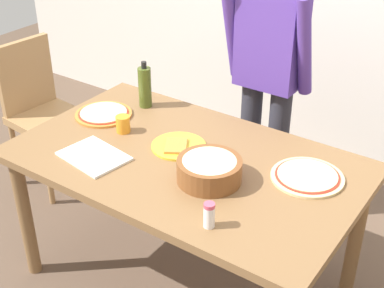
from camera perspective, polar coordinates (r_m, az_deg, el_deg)
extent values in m
plane|color=brown|center=(2.98, -0.56, -14.00)|extent=(8.00, 8.00, 0.00)
cube|color=brown|center=(2.52, -0.65, -1.85)|extent=(1.60, 0.96, 0.04)
cylinder|color=brown|center=(2.93, -16.98, -7.23)|extent=(0.07, 0.07, 0.72)
cylinder|color=brown|center=(3.37, -6.70, -0.62)|extent=(0.07, 0.07, 0.72)
cylinder|color=brown|center=(2.79, 16.70, -9.28)|extent=(0.07, 0.07, 0.72)
cylinder|color=#2D2D38|center=(3.27, 5.99, -0.28)|extent=(0.12, 0.12, 0.85)
cylinder|color=#2D2D38|center=(3.20, 8.79, -1.21)|extent=(0.12, 0.12, 0.85)
cube|color=#56389E|center=(2.94, 8.28, 11.04)|extent=(0.34, 0.20, 0.55)
cylinder|color=#56389E|center=(2.99, 4.19, 11.62)|extent=(0.07, 0.21, 0.55)
cylinder|color=#56389E|center=(2.81, 11.64, 9.86)|extent=(0.07, 0.21, 0.55)
cube|color=#A37A4C|center=(3.57, -14.75, 2.53)|extent=(0.44, 0.44, 0.05)
cube|color=#A37A4C|center=(3.60, -16.98, 6.88)|extent=(0.08, 0.38, 0.45)
cylinder|color=#A37A4C|center=(3.49, -14.76, -2.95)|extent=(0.04, 0.04, 0.45)
cylinder|color=#A37A4C|center=(3.65, -10.54, -0.76)|extent=(0.04, 0.04, 0.45)
cylinder|color=#A37A4C|center=(3.74, -17.87, -1.05)|extent=(0.04, 0.04, 0.45)
cylinder|color=#A37A4C|center=(3.89, -13.79, 0.92)|extent=(0.04, 0.04, 0.45)
cylinder|color=beige|center=(2.41, 11.93, -3.40)|extent=(0.32, 0.32, 0.01)
cylinder|color=#B22D1E|center=(2.41, 11.95, -3.24)|extent=(0.28, 0.28, 0.00)
cylinder|color=beige|center=(2.41, 11.96, -3.16)|extent=(0.26, 0.26, 0.00)
cylinder|color=#C67A33|center=(2.91, -9.20, 3.08)|extent=(0.30, 0.30, 0.01)
cylinder|color=#B22D1E|center=(2.91, -9.22, 3.22)|extent=(0.26, 0.26, 0.00)
cylinder|color=beige|center=(2.91, -9.22, 3.29)|extent=(0.24, 0.24, 0.00)
cylinder|color=gold|center=(2.59, -1.41, -0.21)|extent=(0.26, 0.26, 0.01)
cube|color=#CC8438|center=(2.57, -1.67, -0.17)|extent=(0.16, 0.17, 0.01)
cylinder|color=brown|center=(2.33, 1.82, -2.76)|extent=(0.28, 0.28, 0.10)
ellipsoid|color=beige|center=(2.31, 1.84, -1.93)|extent=(0.25, 0.25, 0.05)
cylinder|color=#47561E|center=(2.94, -4.93, 5.90)|extent=(0.07, 0.07, 0.22)
cylinder|color=black|center=(2.89, -5.04, 8.21)|extent=(0.03, 0.03, 0.04)
cylinder|color=orange|center=(2.72, -7.20, 2.08)|extent=(0.07, 0.07, 0.08)
cylinder|color=white|center=(2.08, 1.80, -7.60)|extent=(0.04, 0.04, 0.09)
cylinder|color=#D84C66|center=(2.04, 1.82, -6.42)|extent=(0.04, 0.04, 0.02)
cube|color=white|center=(2.55, -10.18, -1.26)|extent=(0.33, 0.26, 0.01)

